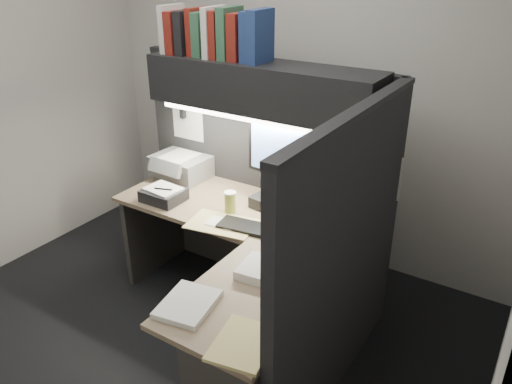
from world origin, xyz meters
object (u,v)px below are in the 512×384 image
coffee_cup (230,203)px  monitor (284,177)px  overhead_shelf (260,87)px  telephone (332,217)px  desk (234,307)px  printer (183,165)px  notebook_stack (164,195)px  keyboard (255,229)px

coffee_cup → monitor: bearing=37.4°
overhead_shelf → telephone: (0.56, -0.06, -0.72)m
overhead_shelf → coffee_cup: (-0.06, -0.27, -0.70)m
desk → printer: printer is taller
coffee_cup → notebook_stack: size_ratio=0.51×
monitor → notebook_stack: monitor is taller
telephone → coffee_cup: coffee_cup is taller
monitor → keyboard: size_ratio=1.30×
monitor → keyboard: 0.39m
desk → coffee_cup: size_ratio=12.53×
keyboard → printer: size_ratio=1.13×
overhead_shelf → telephone: 0.92m
keyboard → notebook_stack: size_ratio=1.72×
desk → printer: bearing=141.9°
keyboard → notebook_stack: (-0.74, 0.01, 0.03)m
telephone → monitor: bearing=-150.1°
telephone → printer: size_ratio=0.58×
telephone → coffee_cup: (-0.61, -0.22, 0.02)m
printer → coffee_cup: bearing=-23.4°
overhead_shelf → keyboard: 0.87m
notebook_stack → overhead_shelf: bearing=34.6°
monitor → printer: bearing=-177.8°
keyboard → printer: printer is taller
desk → overhead_shelf: size_ratio=1.10×
printer → notebook_stack: 0.43m
overhead_shelf → notebook_stack: 0.98m
keyboard → telephone: (0.36, 0.33, 0.03)m
telephone → coffee_cup: 0.65m
monitor → notebook_stack: (-0.75, -0.31, -0.20)m
overhead_shelf → desk: bearing=-68.2°
coffee_cup → overhead_shelf: bearing=78.5°
overhead_shelf → monitor: (0.22, -0.06, -0.53)m
telephone → printer: printer is taller
overhead_shelf → monitor: overhead_shelf is taller
keyboard → monitor: bearing=78.7°
monitor → keyboard: monitor is taller
keyboard → telephone: 0.49m
desk → keyboard: size_ratio=3.72×
telephone → notebook_stack: bearing=-135.3°
overhead_shelf → notebook_stack: size_ratio=5.83×
notebook_stack → desk: bearing=-24.5°
desk → telephone: telephone is taller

